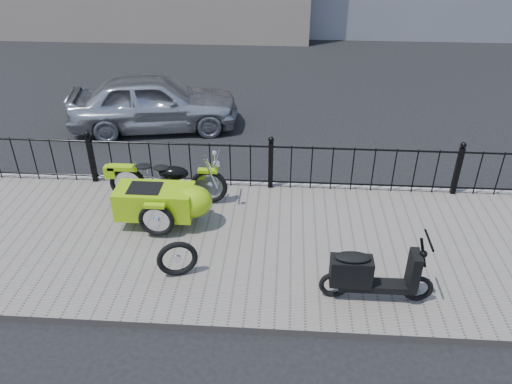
# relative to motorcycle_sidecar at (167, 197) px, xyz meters

# --- Properties ---
(ground) EXTENTS (120.00, 120.00, 0.00)m
(ground) POSITION_rel_motorcycle_sidecar_xyz_m (1.73, -0.04, -0.59)
(ground) COLOR black
(ground) RESTS_ON ground
(sidewalk) EXTENTS (30.00, 3.80, 0.12)m
(sidewalk) POSITION_rel_motorcycle_sidecar_xyz_m (1.73, -0.54, -0.53)
(sidewalk) COLOR slate
(sidewalk) RESTS_ON ground
(curb) EXTENTS (30.00, 0.10, 0.12)m
(curb) POSITION_rel_motorcycle_sidecar_xyz_m (1.73, 1.40, -0.53)
(curb) COLOR gray
(curb) RESTS_ON ground
(iron_fence) EXTENTS (14.11, 0.11, 1.08)m
(iron_fence) POSITION_rel_motorcycle_sidecar_xyz_m (1.73, 1.26, -0.01)
(iron_fence) COLOR black
(iron_fence) RESTS_ON sidewalk
(motorcycle_sidecar) EXTENTS (2.28, 1.48, 0.98)m
(motorcycle_sidecar) POSITION_rel_motorcycle_sidecar_xyz_m (0.00, 0.00, 0.00)
(motorcycle_sidecar) COLOR black
(motorcycle_sidecar) RESTS_ON sidewalk
(scooter) EXTENTS (1.60, 0.46, 1.08)m
(scooter) POSITION_rel_motorcycle_sidecar_xyz_m (3.23, -1.75, -0.06)
(scooter) COLOR black
(scooter) RESTS_ON sidewalk
(spare_tire) EXTENTS (0.61, 0.27, 0.61)m
(spare_tire) POSITION_rel_motorcycle_sidecar_xyz_m (0.46, -1.44, -0.17)
(spare_tire) COLOR black
(spare_tire) RESTS_ON sidewalk
(sedan_car) EXTENTS (4.27, 2.29, 1.38)m
(sedan_car) POSITION_rel_motorcycle_sidecar_xyz_m (-1.24, 4.16, 0.10)
(sedan_car) COLOR #ADAFB4
(sedan_car) RESTS_ON ground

